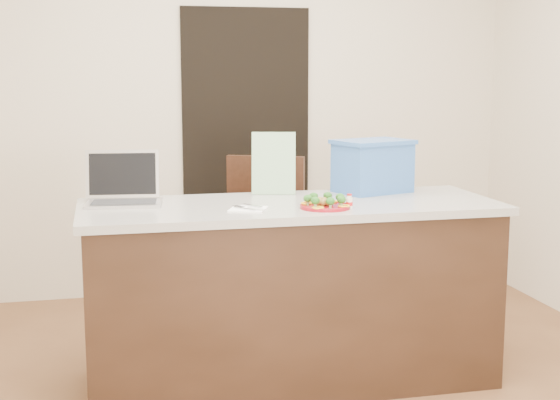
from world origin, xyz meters
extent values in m
plane|color=brown|center=(0.00, 0.00, 0.00)|extent=(4.00, 4.00, 0.00)
plane|color=beige|center=(0.00, 2.00, 1.35)|extent=(4.00, 0.00, 4.00)
plane|color=beige|center=(0.00, -2.00, 1.35)|extent=(4.00, 0.00, 4.00)
cube|color=black|center=(0.10, 1.98, 1.00)|extent=(0.90, 0.02, 2.00)
cube|color=black|center=(0.00, 0.25, 0.44)|extent=(2.00, 0.70, 0.88)
cube|color=beige|center=(0.00, 0.25, 0.90)|extent=(2.06, 0.76, 0.04)
cylinder|color=maroon|center=(0.12, 0.07, 0.93)|extent=(0.24, 0.24, 0.01)
torus|color=maroon|center=(0.12, 0.07, 0.93)|extent=(0.24, 0.24, 0.01)
sphere|color=olive|center=(0.12, 0.07, 0.95)|extent=(0.04, 0.04, 0.04)
sphere|color=olive|center=(0.13, 0.10, 0.95)|extent=(0.04, 0.04, 0.04)
sphere|color=olive|center=(0.10, 0.09, 0.95)|extent=(0.04, 0.04, 0.04)
sphere|color=olive|center=(0.09, 0.07, 0.95)|extent=(0.04, 0.04, 0.04)
sphere|color=olive|center=(0.10, 0.04, 0.95)|extent=(0.04, 0.04, 0.04)
sphere|color=olive|center=(0.13, 0.04, 0.95)|extent=(0.04, 0.04, 0.04)
sphere|color=olive|center=(0.15, 0.05, 0.95)|extent=(0.04, 0.04, 0.04)
ellipsoid|color=#184813|center=(0.20, 0.09, 0.97)|extent=(0.04, 0.04, 0.04)
ellipsoid|color=#184813|center=(0.16, 0.14, 0.97)|extent=(0.04, 0.04, 0.04)
ellipsoid|color=#184813|center=(0.09, 0.14, 0.97)|extent=(0.04, 0.04, 0.04)
ellipsoid|color=#184813|center=(0.04, 0.08, 0.97)|extent=(0.04, 0.04, 0.04)
ellipsoid|color=#184813|center=(0.06, 0.02, 0.97)|extent=(0.04, 0.04, 0.04)
ellipsoid|color=#184813|center=(0.12, -0.01, 0.97)|extent=(0.04, 0.04, 0.04)
ellipsoid|color=#184813|center=(0.19, 0.02, 0.97)|extent=(0.04, 0.04, 0.04)
torus|color=yellow|center=(0.18, 0.14, 0.94)|extent=(0.06, 0.06, 0.01)
torus|color=yellow|center=(0.05, 0.12, 0.94)|extent=(0.06, 0.06, 0.01)
torus|color=yellow|center=(0.07, -0.01, 0.94)|extent=(0.06, 0.06, 0.01)
torus|color=yellow|center=(0.20, 0.01, 0.94)|extent=(0.06, 0.06, 0.01)
cube|color=white|center=(-0.24, 0.11, 0.92)|extent=(0.21, 0.21, 0.01)
cube|color=silver|center=(-0.26, 0.09, 0.93)|extent=(0.09, 0.12, 0.00)
cube|color=silver|center=(-0.26, 0.16, 0.93)|extent=(0.06, 0.07, 0.00)
cube|color=silver|center=(-0.21, 0.06, 0.93)|extent=(0.07, 0.09, 0.01)
cube|color=silver|center=(-0.21, 0.16, 0.93)|extent=(0.09, 0.10, 0.00)
cylinder|color=silver|center=(0.23, 0.04, 0.94)|extent=(0.03, 0.03, 0.05)
cylinder|color=silver|center=(0.23, 0.04, 0.98)|extent=(0.02, 0.02, 0.01)
cylinder|color=red|center=(0.23, 0.04, 0.99)|extent=(0.02, 0.02, 0.01)
cylinder|color=red|center=(0.23, 0.04, 0.94)|extent=(0.03, 0.03, 0.02)
cube|color=#B9B9BE|center=(-0.80, 0.38, 0.93)|extent=(0.39, 0.29, 0.02)
cube|color=#B9B9BE|center=(-0.80, 0.50, 1.06)|extent=(0.37, 0.10, 0.24)
cube|color=black|center=(-0.80, 0.50, 1.06)|extent=(0.33, 0.08, 0.20)
cube|color=#27282A|center=(-0.80, 0.37, 0.94)|extent=(0.32, 0.21, 0.00)
cube|color=silver|center=(-0.02, 0.54, 1.08)|extent=(0.24, 0.10, 0.33)
cube|color=#2E5DA9|center=(0.51, 0.49, 1.05)|extent=(0.43, 0.36, 0.26)
cube|color=#2E5DA9|center=(0.51, 0.49, 1.19)|extent=(0.46, 0.39, 0.02)
cube|color=#341A0F|center=(0.05, 0.88, 0.50)|extent=(0.62, 0.62, 0.04)
cube|color=#341A0F|center=(0.05, 1.10, 0.79)|extent=(0.45, 0.23, 0.54)
cylinder|color=#341A0F|center=(-0.15, 0.68, 0.25)|extent=(0.04, 0.04, 0.50)
cylinder|color=#341A0F|center=(0.25, 0.68, 0.25)|extent=(0.04, 0.04, 0.50)
cylinder|color=#341A0F|center=(-0.15, 1.08, 0.25)|extent=(0.04, 0.04, 0.50)
cylinder|color=#341A0F|center=(0.25, 1.08, 0.25)|extent=(0.04, 0.04, 0.50)
camera|label=1|loc=(-0.90, -3.43, 1.56)|focal=50.00mm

